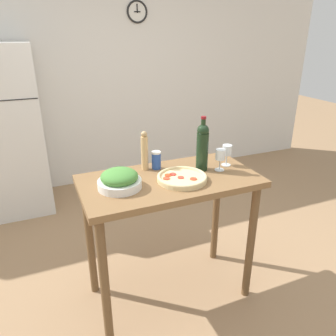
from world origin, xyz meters
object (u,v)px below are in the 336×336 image
at_px(refrigerator, 6,132).
at_px(wine_glass_far, 227,151).
at_px(wine_glass_near, 220,156).
at_px(salt_canister, 156,160).
at_px(wine_bottle, 202,146).
at_px(homemade_pizza, 182,178).
at_px(salad_bowl, 120,180).
at_px(pepper_mill, 145,151).

relative_size(refrigerator, wine_glass_far, 11.61).
distance_m(wine_glass_near, salt_canister, 0.44).
relative_size(refrigerator, wine_bottle, 4.66).
height_order(refrigerator, homemade_pizza, refrigerator).
relative_size(refrigerator, wine_glass_near, 11.61).
distance_m(wine_bottle, wine_glass_near, 0.14).
height_order(wine_bottle, wine_glass_far, wine_bottle).
height_order(refrigerator, wine_glass_near, refrigerator).
xyz_separation_m(wine_bottle, wine_glass_far, (0.20, 0.00, -0.07)).
xyz_separation_m(salad_bowl, homemade_pizza, (0.40, -0.05, -0.03)).
xyz_separation_m(pepper_mill, salad_bowl, (-0.24, -0.22, -0.08)).
bearing_deg(pepper_mill, refrigerator, 119.34).
distance_m(refrigerator, salt_canister, 1.99).
height_order(wine_glass_near, homemade_pizza, wine_glass_near).
distance_m(refrigerator, pepper_mill, 1.94).
distance_m(wine_glass_far, homemade_pizza, 0.43).
height_order(wine_bottle, pepper_mill, wine_bottle).
xyz_separation_m(wine_glass_far, salt_canister, (-0.48, 0.13, -0.04)).
height_order(pepper_mill, salt_canister, pepper_mill).
distance_m(refrigerator, wine_glass_far, 2.38).
bearing_deg(wine_bottle, salt_canister, 153.88).
bearing_deg(refrigerator, wine_glass_near, -53.27).
xyz_separation_m(wine_bottle, homemade_pizza, (-0.20, -0.11, -0.15)).
height_order(refrigerator, salt_canister, refrigerator).
bearing_deg(wine_glass_near, wine_bottle, 153.06).
relative_size(wine_glass_near, pepper_mill, 0.55).
xyz_separation_m(wine_bottle, salad_bowl, (-0.60, -0.06, -0.12)).
bearing_deg(wine_glass_far, wine_glass_near, -146.64).
height_order(refrigerator, wine_bottle, refrigerator).
bearing_deg(wine_glass_near, refrigerator, 126.73).
xyz_separation_m(wine_glass_far, salad_bowl, (-0.80, -0.06, -0.05)).
distance_m(wine_bottle, wine_glass_far, 0.21).
relative_size(refrigerator, homemade_pizza, 5.45).
height_order(refrigerator, salad_bowl, refrigerator).
distance_m(pepper_mill, salt_canister, 0.11).
bearing_deg(pepper_mill, homemade_pizza, -59.43).
bearing_deg(wine_bottle, pepper_mill, 156.40).
xyz_separation_m(salad_bowl, salt_canister, (0.31, 0.20, 0.01)).
xyz_separation_m(wine_glass_near, wine_glass_far, (0.09, 0.06, 0.00)).
height_order(wine_glass_near, pepper_mill, pepper_mill).
relative_size(wine_bottle, homemade_pizza, 1.17).
bearing_deg(refrigerator, salt_canister, -58.99).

